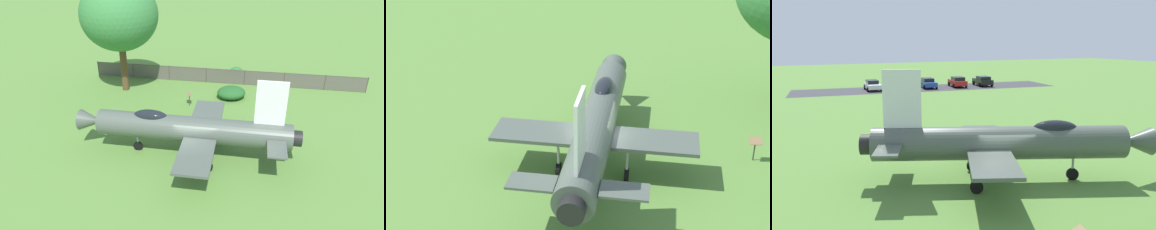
% 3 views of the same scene
% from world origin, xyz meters
% --- Properties ---
extents(ground_plane, '(200.00, 200.00, 0.00)m').
position_xyz_m(ground_plane, '(0.00, 0.00, 0.00)').
color(ground_plane, '#568438').
extents(display_jet, '(9.12, 13.55, 5.52)m').
position_xyz_m(display_jet, '(0.14, 0.33, 1.99)').
color(display_jet, '#4C564C').
rests_on(display_jet, ground_plane).
extents(info_plaque, '(0.69, 0.54, 1.14)m').
position_xyz_m(info_plaque, '(7.22, -1.39, 0.85)').
color(info_plaque, '#333333').
rests_on(info_plaque, ground_plane).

